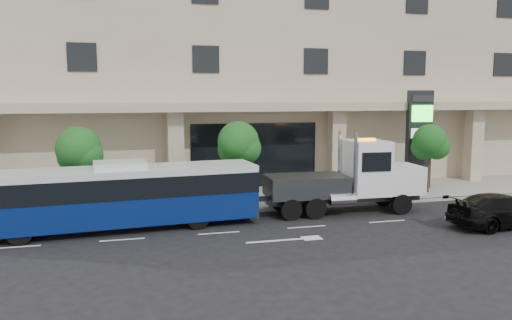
{
  "coord_description": "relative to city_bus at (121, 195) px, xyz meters",
  "views": [
    {
      "loc": [
        -7.63,
        -22.04,
        5.87
      ],
      "look_at": [
        -1.45,
        2.0,
        2.64
      ],
      "focal_mm": 35.0,
      "sensor_mm": 36.0,
      "label": 1
    }
  ],
  "objects": [
    {
      "name": "ground",
      "position": [
        8.03,
        -0.15,
        -1.54
      ],
      "size": [
        120.0,
        120.0,
        0.0
      ],
      "primitive_type": "plane",
      "color": "black",
      "rests_on": "ground"
    },
    {
      "name": "sidewalk",
      "position": [
        8.03,
        4.85,
        -1.47
      ],
      "size": [
        120.0,
        6.0,
        0.15
      ],
      "primitive_type": "cube",
      "color": "gray",
      "rests_on": "ground"
    },
    {
      "name": "curb",
      "position": [
        8.03,
        1.85,
        -1.47
      ],
      "size": [
        120.0,
        0.3,
        0.15
      ],
      "primitive_type": "cube",
      "color": "gray",
      "rests_on": "ground"
    },
    {
      "name": "convention_center",
      "position": [
        8.03,
        15.27,
        8.43
      ],
      "size": [
        60.0,
        17.6,
        20.0
      ],
      "color": "tan",
      "rests_on": "ground"
    },
    {
      "name": "tree_left",
      "position": [
        -1.94,
        3.44,
        1.57
      ],
      "size": [
        2.27,
        2.2,
        4.22
      ],
      "color": "#422B19",
      "rests_on": "sidewalk"
    },
    {
      "name": "tree_mid",
      "position": [
        6.06,
        3.44,
        1.72
      ],
      "size": [
        2.28,
        2.2,
        4.38
      ],
      "color": "#422B19",
      "rests_on": "sidewalk"
    },
    {
      "name": "tree_right",
      "position": [
        17.56,
        3.44,
        1.49
      ],
      "size": [
        2.1,
        2.0,
        4.04
      ],
      "color": "#422B19",
      "rests_on": "sidewalk"
    },
    {
      "name": "city_bus",
      "position": [
        0.0,
        0.0,
        0.0
      ],
      "size": [
        12.14,
        3.47,
        3.03
      ],
      "rotation": [
        0.0,
        0.0,
        0.08
      ],
      "color": "black",
      "rests_on": "ground"
    },
    {
      "name": "tow_truck",
      "position": [
        11.18,
        0.52,
        0.14
      ],
      "size": [
        9.01,
        2.54,
        4.09
      ],
      "rotation": [
        0.0,
        0.0,
        -0.04
      ],
      "color": "#2D3033",
      "rests_on": "ground"
    },
    {
      "name": "black_sedan",
      "position": [
        16.58,
        -3.73,
        -0.8
      ],
      "size": [
        5.27,
        2.45,
        1.49
      ],
      "primitive_type": "imported",
      "rotation": [
        0.0,
        0.0,
        1.64
      ],
      "color": "black",
      "rests_on": "ground"
    },
    {
      "name": "signage_pylon",
      "position": [
        17.81,
        5.05,
        1.67
      ],
      "size": [
        1.57,
        0.79,
        6.02
      ],
      "rotation": [
        0.0,
        0.0,
        -0.16
      ],
      "color": "black",
      "rests_on": "sidewalk"
    }
  ]
}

